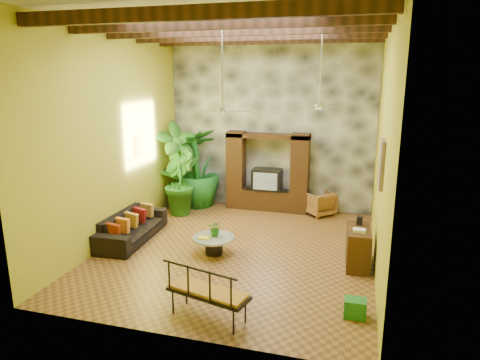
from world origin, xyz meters
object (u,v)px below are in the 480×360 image
(ceiling_fan_back, at_px, (320,97))
(green_bin, at_px, (355,308))
(sofa, at_px, (131,226))
(wicker_armchair, at_px, (319,203))
(tall_plant_a, at_px, (178,166))
(tall_plant_c, at_px, (197,168))
(ceiling_fan_front, at_px, (223,100))
(iron_bench, at_px, (206,290))
(side_console, at_px, (358,247))
(coffee_table, at_px, (214,243))
(entertainment_center, at_px, (267,178))
(tall_plant_b, at_px, (178,182))

(ceiling_fan_back, bearing_deg, green_bin, -72.73)
(sofa, xyz_separation_m, wicker_armchair, (4.20, 3.16, -0.00))
(tall_plant_a, distance_m, tall_plant_c, 0.64)
(ceiling_fan_front, height_order, iron_bench, ceiling_fan_front)
(tall_plant_c, height_order, side_console, tall_plant_c)
(wicker_armchair, distance_m, coffee_table, 3.97)
(entertainment_center, distance_m, ceiling_fan_back, 3.50)
(coffee_table, height_order, green_bin, coffee_table)
(tall_plant_b, height_order, iron_bench, tall_plant_b)
(iron_bench, bearing_deg, entertainment_center, 107.42)
(coffee_table, bearing_deg, entertainment_center, 82.84)
(tall_plant_b, bearing_deg, iron_bench, -61.77)
(entertainment_center, xyz_separation_m, wicker_armchair, (1.55, -0.09, -0.63))
(ceiling_fan_front, relative_size, coffee_table, 1.98)
(tall_plant_b, relative_size, iron_bench, 1.28)
(tall_plant_c, height_order, iron_bench, tall_plant_c)
(tall_plant_a, xyz_separation_m, tall_plant_b, (0.17, -0.43, -0.37))
(side_console, bearing_deg, ceiling_fan_back, 124.95)
(iron_bench, bearing_deg, ceiling_fan_front, 116.04)
(ceiling_fan_front, bearing_deg, green_bin, -31.94)
(iron_bench, bearing_deg, ceiling_fan_back, 87.32)
(entertainment_center, height_order, wicker_armchair, entertainment_center)
(side_console, height_order, green_bin, side_console)
(sofa, xyz_separation_m, iron_bench, (2.98, -2.85, 0.20))
(iron_bench, bearing_deg, sofa, 150.64)
(sofa, bearing_deg, green_bin, -114.58)
(green_bin, bearing_deg, side_console, 90.00)
(tall_plant_c, height_order, green_bin, tall_plant_c)
(tall_plant_c, bearing_deg, ceiling_fan_front, -60.32)
(coffee_table, height_order, iron_bench, iron_bench)
(sofa, relative_size, tall_plant_c, 0.99)
(wicker_armchair, xyz_separation_m, tall_plant_b, (-3.92, -0.98, 0.59))
(entertainment_center, distance_m, ceiling_fan_front, 4.30)
(tall_plant_b, height_order, green_bin, tall_plant_b)
(tall_plant_b, distance_m, side_console, 5.50)
(sofa, bearing_deg, entertainment_center, -42.50)
(side_console, bearing_deg, sofa, 176.60)
(tall_plant_c, distance_m, side_console, 5.74)
(ceiling_fan_front, relative_size, tall_plant_a, 0.71)
(coffee_table, bearing_deg, wicker_armchair, 59.86)
(sofa, distance_m, iron_bench, 4.13)
(wicker_armchair, relative_size, tall_plant_c, 0.32)
(ceiling_fan_front, xyz_separation_m, side_console, (2.85, 0.25, -2.99))
(tall_plant_b, xyz_separation_m, iron_bench, (2.69, -5.02, -0.39))
(sofa, distance_m, coffee_table, 2.23)
(entertainment_center, xyz_separation_m, ceiling_fan_front, (-0.20, -3.54, 2.44))
(wicker_armchair, height_order, tall_plant_b, tall_plant_b)
(tall_plant_a, bearing_deg, tall_plant_c, 47.81)
(tall_plant_a, distance_m, iron_bench, 6.20)
(wicker_armchair, bearing_deg, green_bin, 58.43)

